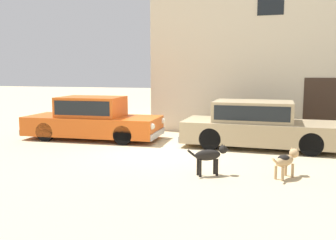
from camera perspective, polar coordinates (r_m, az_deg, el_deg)
ground_plane at (r=10.76m, az=-1.49°, el=-4.85°), size 80.00×80.00×0.00m
parked_sedan_nearest at (r=12.87m, az=-11.67°, el=0.28°), size 4.80×1.93×1.46m
parked_sedan_second at (r=11.54m, az=13.81°, el=-0.62°), size 4.86×1.93×1.42m
stray_dog_spotted at (r=8.24m, az=6.65°, el=-5.50°), size 0.89×0.58×0.70m
stray_dog_tan at (r=8.42m, az=17.96°, el=-5.89°), size 0.63×0.92×0.64m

